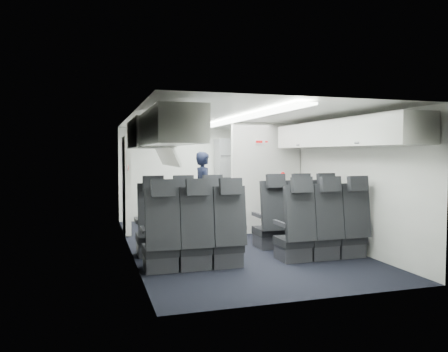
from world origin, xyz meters
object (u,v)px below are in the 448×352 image
galley_unit (234,179)px  flight_attendant (204,190)px  seat_row_mid (262,235)px  seat_row_front (241,225)px  boarding_door (126,184)px  carry_on_bag (149,140)px

galley_unit → flight_attendant: galley_unit is taller
seat_row_mid → galley_unit: bearing=77.1°
seat_row_mid → seat_row_front: bearing=90.0°
flight_attendant → seat_row_mid: bearing=174.6°
galley_unit → boarding_door: (-2.59, -1.17, 0.00)m
galley_unit → carry_on_bag: 3.61m
flight_attendant → carry_on_bag: size_ratio=3.78×
boarding_door → seat_row_mid: bearing=-61.2°
flight_attendant → carry_on_bag: 2.26m
seat_row_front → flight_attendant: (-0.06, 2.18, 0.39)m
galley_unit → flight_attendant: (-1.01, -1.08, -0.15)m
galley_unit → carry_on_bag: size_ratio=4.51×
boarding_door → flight_attendant: size_ratio=1.17×
galley_unit → seat_row_front: bearing=-106.3°
seat_row_mid → boarding_door: size_ratio=1.79×
boarding_door → carry_on_bag: (0.26, -1.47, 0.82)m
seat_row_mid → boarding_door: bearing=118.8°
seat_row_mid → galley_unit: size_ratio=1.75×
boarding_door → carry_on_bag: bearing=-80.0°
seat_row_front → boarding_door: (-1.64, 2.09, 0.55)m
seat_row_mid → boarding_door: 3.45m
seat_row_front → flight_attendant: 2.21m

